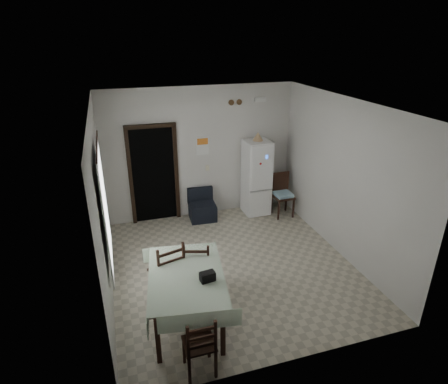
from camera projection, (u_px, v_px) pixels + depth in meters
ground at (232, 265)px, 6.80m from camera, size 4.50×4.50×0.00m
ceiling at (234, 105)px, 5.65m from camera, size 4.20×4.50×0.02m
wall_back at (200, 153)px, 8.20m from camera, size 4.20×0.02×2.90m
wall_front at (295, 268)px, 4.26m from camera, size 4.20×0.02×2.90m
wall_left at (101, 209)px, 5.66m from camera, size 0.02×4.50×2.90m
wall_right at (342, 179)px, 6.80m from camera, size 0.02×4.50×2.90m
doorway at (152, 172)px, 8.25m from camera, size 1.06×0.52×2.22m
window_recess at (97, 209)px, 5.43m from camera, size 0.10×1.20×1.60m
curtain at (105, 208)px, 5.46m from camera, size 0.02×1.45×1.85m
curtain_rod at (97, 145)px, 5.08m from camera, size 0.02×1.60×0.02m
calendar at (203, 146)px, 8.14m from camera, size 0.28×0.02×0.40m
calendar_image at (203, 141)px, 8.09m from camera, size 0.24×0.01×0.14m
light_switch at (207, 168)px, 8.37m from camera, size 0.08×0.02×0.12m
vent_left at (231, 102)px, 7.95m from camera, size 0.12×0.03×0.12m
vent_right at (239, 102)px, 8.00m from camera, size 0.12×0.03×0.12m
emergency_light at (260, 100)px, 8.09m from camera, size 0.25×0.07×0.09m
fridge at (256, 178)px, 8.49m from camera, size 0.57×0.57×1.72m
tan_cone at (258, 136)px, 8.14m from camera, size 0.24×0.24×0.19m
navy_seat at (202, 205)px, 8.34m from camera, size 0.60×0.58×0.69m
corner_chair at (283, 195)px, 8.46m from camera, size 0.43×0.43×0.99m
dining_table at (187, 298)px, 5.34m from camera, size 1.26×1.71×0.82m
black_bag at (207, 277)px, 5.03m from camera, size 0.22×0.15×0.13m
dining_chair_far_left at (167, 271)px, 5.73m from camera, size 0.57×0.57×1.09m
dining_chair_far_right at (198, 267)px, 5.92m from camera, size 0.53×0.53×0.98m
dining_chair_near_head at (199, 343)px, 4.54m from camera, size 0.38×0.38×0.89m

